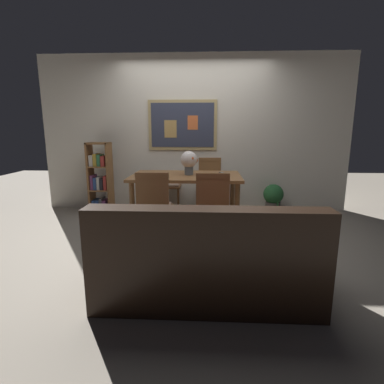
# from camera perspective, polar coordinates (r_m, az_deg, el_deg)

# --- Properties ---
(ground_plane) EXTENTS (12.00, 12.00, 0.00)m
(ground_plane) POSITION_cam_1_polar(r_m,az_deg,el_deg) (4.07, -0.51, -8.17)
(ground_plane) COLOR gray
(wall_back_with_painting) EXTENTS (5.20, 0.14, 2.60)m
(wall_back_with_painting) POSITION_cam_1_polar(r_m,az_deg,el_deg) (5.22, 0.38, 10.90)
(wall_back_with_painting) COLOR silver
(wall_back_with_painting) RESTS_ON ground_plane
(dining_table) EXTENTS (1.56, 0.95, 0.74)m
(dining_table) POSITION_cam_1_polar(r_m,az_deg,el_deg) (4.35, -1.12, 2.08)
(dining_table) COLOR brown
(dining_table) RESTS_ON ground_plane
(dining_chair_far_left) EXTENTS (0.40, 0.41, 0.91)m
(dining_chair_far_left) POSITION_cam_1_polar(r_m,az_deg,el_deg) (5.21, -4.26, 2.40)
(dining_chair_far_left) COLOR brown
(dining_chair_far_left) RESTS_ON ground_plane
(dining_chair_near_right) EXTENTS (0.40, 0.41, 0.91)m
(dining_chair_near_right) POSITION_cam_1_polar(r_m,az_deg,el_deg) (3.56, 3.88, -2.11)
(dining_chair_near_right) COLOR brown
(dining_chair_near_right) RESTS_ON ground_plane
(dining_chair_near_left) EXTENTS (0.40, 0.41, 0.91)m
(dining_chair_near_left) POSITION_cam_1_polar(r_m,az_deg,el_deg) (3.63, -7.19, -1.92)
(dining_chair_near_left) COLOR brown
(dining_chair_near_left) RESTS_ON ground_plane
(dining_chair_far_right) EXTENTS (0.40, 0.41, 0.91)m
(dining_chair_far_right) POSITION_cam_1_polar(r_m,az_deg,el_deg) (5.14, 3.36, 2.27)
(dining_chair_far_right) COLOR brown
(dining_chair_far_right) RESTS_ON ground_plane
(leather_couch) EXTENTS (1.80, 0.84, 0.84)m
(leather_couch) POSITION_cam_1_polar(r_m,az_deg,el_deg) (2.58, 2.80, -13.02)
(leather_couch) COLOR black
(leather_couch) RESTS_ON ground_plane
(bookshelf) EXTENTS (0.36, 0.28, 1.18)m
(bookshelf) POSITION_cam_1_polar(r_m,az_deg,el_deg) (5.25, -17.00, 2.08)
(bookshelf) COLOR brown
(bookshelf) RESTS_ON ground_plane
(potted_ivy) EXTENTS (0.33, 0.33, 0.54)m
(potted_ivy) POSITION_cam_1_polar(r_m,az_deg,el_deg) (5.18, 15.14, -1.05)
(potted_ivy) COLOR #4C4742
(potted_ivy) RESTS_ON ground_plane
(flower_vase) EXTENTS (0.25, 0.24, 0.34)m
(flower_vase) POSITION_cam_1_polar(r_m,az_deg,el_deg) (4.34, -0.58, 5.94)
(flower_vase) COLOR slate
(flower_vase) RESTS_ON dining_table
(tv_remote) EXTENTS (0.08, 0.16, 0.02)m
(tv_remote) POSITION_cam_1_polar(r_m,az_deg,el_deg) (4.46, 5.67, 3.59)
(tv_remote) COLOR black
(tv_remote) RESTS_ON dining_table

